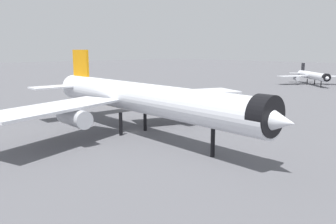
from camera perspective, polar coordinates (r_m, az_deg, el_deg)
The scene contains 5 objects.
ground at distance 77.32m, azimuth -5.49°, elevation -3.27°, with size 900.00×900.00×0.00m, color #56565B.
airliner_near_gate at distance 72.97m, azimuth -4.63°, elevation 2.24°, with size 69.27×63.42×17.92m.
airliner_far_taxiway at distance 194.57m, azimuth 22.60°, elevation 5.51°, with size 31.53×30.52×10.76m.
service_truck_front at distance 115.80m, azimuth -8.03°, elevation 1.97°, with size 5.75×5.19×3.00m.
baggage_tug_wing at distance 107.52m, azimuth -20.98°, elevation 0.43°, with size 3.25×3.53×1.85m.
Camera 1 is at (59.94, -45.44, 17.90)m, focal length 37.19 mm.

